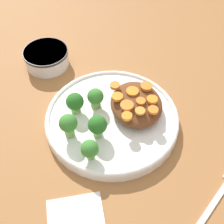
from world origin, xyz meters
TOP-DOWN VIEW (x-y plane):
  - ground_plane at (0.00, 0.00)m, footprint 4.00×4.00m
  - plate at (0.00, 0.00)m, footprint 0.27×0.27m
  - dip_bowl at (-0.20, -0.13)m, footprint 0.10×0.10m
  - stew_mound at (-0.01, 0.05)m, footprint 0.12×0.10m
  - broccoli_floret_0 at (0.04, -0.03)m, footprint 0.04×0.04m
  - broccoli_floret_1 at (-0.03, -0.07)m, footprint 0.04×0.04m
  - broccoli_floret_2 at (0.09, -0.05)m, footprint 0.03×0.03m
  - broccoli_floret_3 at (-0.03, -0.03)m, footprint 0.03×0.03m
  - broccoli_floret_4 at (0.03, -0.09)m, footprint 0.03×0.03m
  - carrot_slice_0 at (-0.03, 0.04)m, footprint 0.02×0.02m
  - carrot_slice_1 at (0.00, 0.08)m, footprint 0.02×0.02m
  - carrot_slice_2 at (-0.04, 0.07)m, footprint 0.02×0.02m
  - carrot_slice_3 at (-0.05, 0.01)m, footprint 0.02×0.02m
  - carrot_slice_4 at (0.01, 0.03)m, footprint 0.03×0.03m
  - carrot_slice_5 at (0.03, 0.02)m, footprint 0.02×0.02m
  - carrot_slice_6 at (0.03, 0.07)m, footprint 0.02×0.02m
  - carrot_slice_7 at (0.02, 0.05)m, footprint 0.02×0.02m
  - carrot_slice_8 at (0.00, 0.06)m, footprint 0.02×0.02m
  - carrot_slice_9 at (-0.02, 0.01)m, footprint 0.02×0.02m
  - fork at (0.17, 0.17)m, footprint 0.15×0.17m

SIDE VIEW (x-z plane):
  - ground_plane at x=0.00m, z-range 0.00..0.00m
  - fork at x=0.17m, z-range 0.00..0.01m
  - plate at x=0.00m, z-range 0.00..0.03m
  - dip_bowl at x=-0.20m, z-range 0.00..0.04m
  - stew_mound at x=-0.01m, z-range 0.02..0.06m
  - broccoli_floret_2 at x=0.09m, z-range 0.02..0.07m
  - broccoli_floret_1 at x=-0.03m, z-range 0.02..0.07m
  - broccoli_floret_3 at x=-0.03m, z-range 0.02..0.07m
  - broccoli_floret_0 at x=0.04m, z-range 0.02..0.07m
  - broccoli_floret_4 at x=0.03m, z-range 0.03..0.08m
  - carrot_slice_0 at x=-0.03m, z-range 0.06..0.06m
  - carrot_slice_8 at x=0.00m, z-range 0.06..0.06m
  - carrot_slice_7 at x=0.02m, z-range 0.06..0.06m
  - carrot_slice_4 at x=0.01m, z-range 0.06..0.06m
  - carrot_slice_9 at x=-0.02m, z-range 0.06..0.06m
  - carrot_slice_6 at x=0.03m, z-range 0.06..0.06m
  - carrot_slice_1 at x=0.00m, z-range 0.06..0.06m
  - carrot_slice_5 at x=0.03m, z-range 0.06..0.06m
  - carrot_slice_2 at x=-0.04m, z-range 0.06..0.06m
  - carrot_slice_3 at x=-0.05m, z-range 0.06..0.06m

